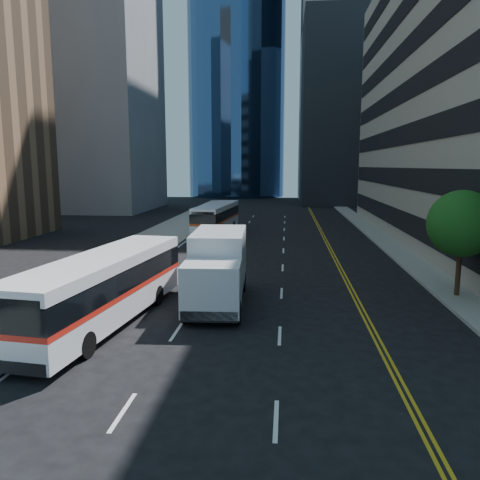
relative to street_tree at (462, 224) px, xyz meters
The scene contains 9 objects.
ground 12.58m from the street_tree, 138.37° to the right, with size 160.00×160.00×0.00m, color black.
sidewalk_west 26.11m from the street_tree, 138.92° to the left, with size 5.00×90.00×0.15m, color gray.
sidewalk_east 17.37m from the street_tree, 90.00° to the left, with size 2.00×90.00×0.15m, color gray.
office_tower_north 69.80m from the street_tree, 82.00° to the left, with size 30.00×28.00×60.00m, color gray.
midrise_west 59.14m from the street_tree, 130.06° to the left, with size 18.00×18.00×35.00m, color gray.
street_tree is the anchor object (origin of this frame).
bus_front 16.62m from the street_tree, 161.12° to the right, with size 3.63×11.17×2.83m.
bus_rear 25.95m from the street_tree, 125.36° to the left, with size 3.14×10.76×2.74m.
box_truck 11.79m from the street_tree, 169.43° to the right, with size 2.71×7.02×3.31m.
Camera 1 is at (0.68, -14.99, 6.37)m, focal length 35.00 mm.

